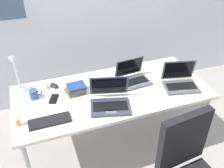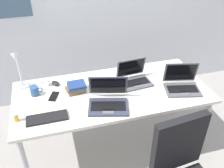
% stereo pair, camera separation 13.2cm
% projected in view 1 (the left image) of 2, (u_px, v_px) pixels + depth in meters
% --- Properties ---
extents(ground_plane, '(12.00, 12.00, 0.00)m').
position_uv_depth(ground_plane, '(112.00, 145.00, 2.76)').
color(ground_plane, gray).
extents(desk, '(1.80, 0.80, 0.74)m').
position_uv_depth(desk, '(112.00, 96.00, 2.37)').
color(desk, silver).
rests_on(desk, ground_plane).
extents(desk_lamp, '(0.12, 0.18, 0.40)m').
position_uv_depth(desk_lamp, '(17.00, 74.00, 2.22)').
color(desk_lamp, silver).
rests_on(desk_lamp, desk).
extents(laptop_near_mouse, '(0.36, 0.32, 0.23)m').
position_uv_depth(laptop_near_mouse, '(180.00, 82.00, 2.38)').
color(laptop_near_mouse, '#515459').
rests_on(laptop_near_mouse, desk).
extents(laptop_far_corner, '(0.32, 0.27, 0.22)m').
position_uv_depth(laptop_far_corner, '(133.00, 77.00, 2.45)').
color(laptop_far_corner, '#515459').
rests_on(laptop_far_corner, desk).
extents(laptop_back_right, '(0.40, 0.38, 0.24)m').
position_uv_depth(laptop_back_right, '(110.00, 100.00, 2.15)').
color(laptop_back_right, '#33384C').
rests_on(laptop_back_right, desk).
extents(external_keyboard, '(0.33, 0.12, 0.02)m').
position_uv_depth(external_keyboard, '(50.00, 121.00, 1.99)').
color(external_keyboard, black).
rests_on(external_keyboard, desk).
extents(computer_mouse, '(0.10, 0.11, 0.03)m').
position_uv_depth(computer_mouse, '(54.00, 86.00, 2.38)').
color(computer_mouse, black).
rests_on(computer_mouse, desk).
extents(cell_phone, '(0.11, 0.15, 0.01)m').
position_uv_depth(cell_phone, '(54.00, 99.00, 2.23)').
color(cell_phone, black).
rests_on(cell_phone, desk).
extents(pill_bottle, '(0.04, 0.04, 0.08)m').
position_uv_depth(pill_bottle, '(18.00, 121.00, 1.94)').
color(pill_bottle, gold).
rests_on(pill_bottle, desk).
extents(book_stack, '(0.19, 0.17, 0.09)m').
position_uv_depth(book_stack, '(76.00, 89.00, 2.30)').
color(book_stack, brown).
rests_on(book_stack, desk).
extents(coffee_mug, '(0.11, 0.08, 0.09)m').
position_uv_depth(coffee_mug, '(34.00, 94.00, 2.22)').
color(coffee_mug, '#2D518C').
rests_on(coffee_mug, desk).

